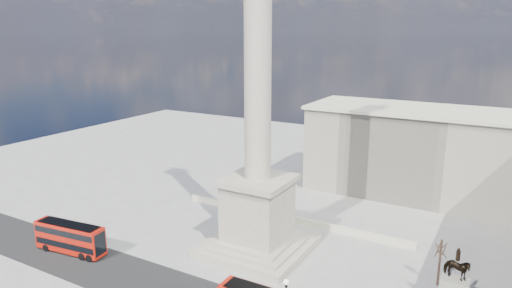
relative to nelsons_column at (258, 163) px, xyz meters
name	(u,v)px	position (x,y,z in m)	size (l,w,h in m)	color
ground	(239,264)	(0.00, -5.00, -12.92)	(180.00, 180.00, 0.00)	#9A9892
nelsons_column	(258,163)	(0.00, 0.00, 0.00)	(14.00, 14.00, 49.85)	#AAA18D
balustrade_wall	(291,219)	(0.00, 11.00, -12.37)	(40.00, 0.60, 1.10)	beige
building_northeast	(446,155)	(20.00, 35.00, -4.59)	(51.00, 17.00, 16.60)	beige
red_bus_a	(71,238)	(-22.31, -14.05, -10.62)	(11.00, 3.71, 4.37)	#B71609
bare_tree_mid	(441,248)	(24.06, 2.65, -7.89)	(1.68, 1.68, 6.38)	#332319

